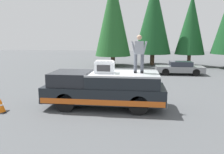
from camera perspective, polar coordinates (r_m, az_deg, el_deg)
ground_plane at (r=10.56m, az=-0.65°, el=-7.49°), size 90.00×90.00×0.00m
pickup_truck at (r=10.15m, az=-1.99°, el=-3.11°), size 2.01×5.54×1.65m
compressor_unit at (r=9.79m, az=-1.95°, el=2.66°), size 0.65×0.84×0.56m
person_on_truck_bed at (r=9.87m, az=7.08°, el=6.30°), size 0.29×0.72×1.69m
parked_car_grey at (r=20.23m, az=17.26°, el=2.28°), size 1.64×4.10×1.16m
traffic_cone at (r=10.73m, az=-27.04°, el=-6.74°), size 0.47×0.47×0.62m
conifer_left at (r=26.87m, az=19.97°, el=12.75°), size 3.32×3.32×8.05m
conifer_center_left at (r=26.83m, az=10.81°, el=15.11°), size 4.27×4.27×9.85m
conifer_center_right at (r=25.66m, az=0.26°, el=15.70°), size 4.09×4.09×10.20m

